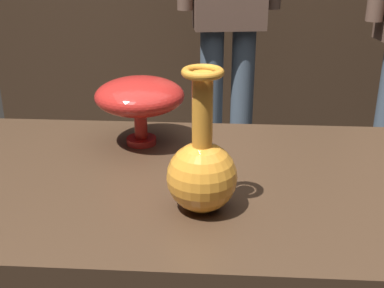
{
  "coord_description": "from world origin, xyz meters",
  "views": [
    {
      "loc": [
        0.08,
        -0.94,
        1.27
      ],
      "look_at": [
        0.02,
        -0.06,
        0.9
      ],
      "focal_mm": 47.63,
      "sensor_mm": 36.0,
      "label": 1
    }
  ],
  "objects": [
    {
      "name": "back_display_shelf",
      "position": [
        0.0,
        2.2,
        0.49
      ],
      "size": [
        2.6,
        0.4,
        0.99
      ],
      "color": "#422D1E",
      "rests_on": "ground_plane"
    },
    {
      "name": "vase_tall_behind",
      "position": [
        -0.11,
        0.17,
        0.91
      ],
      "size": [
        0.21,
        0.21,
        0.16
      ],
      "color": "red",
      "rests_on": "display_plinth"
    },
    {
      "name": "vase_centerpiece",
      "position": [
        0.04,
        -0.13,
        0.88
      ],
      "size": [
        0.13,
        0.13,
        0.26
      ],
      "color": "orange",
      "rests_on": "display_plinth"
    }
  ]
}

